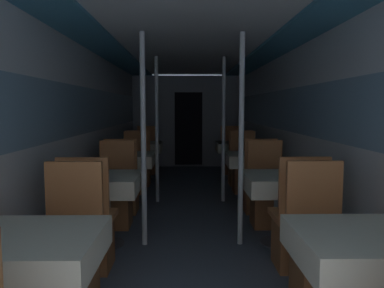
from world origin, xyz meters
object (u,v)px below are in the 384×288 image
support_pole_left_2 (157,130)px  chair_right_near_3 (239,168)px  support_pole_right_2 (224,130)px  support_pole_right_1 (241,141)px  chair_left_far_3 (147,159)px  chair_right_far_1 (267,200)px  chair_left_far_2 (135,174)px  dining_table_left_3 (143,149)px  dining_table_right_2 (250,161)px  chair_left_near_2 (123,190)px  chair_left_near_1 (89,235)px  chair_left_near_3 (140,168)px  chair_right_far_3 (231,159)px  support_pole_left_1 (143,141)px  chair_right_far_0 (320,260)px  dining_table_right_1 (280,186)px  dining_table_right_3 (235,148)px  chair_left_far_0 (69,261)px  chair_right_near_2 (258,189)px  dining_table_left_2 (130,162)px  chair_right_far_2 (244,173)px  dining_table_left_0 (33,256)px  dining_table_left_1 (104,187)px  chair_left_far_1 (116,200)px  dining_table_right_0 (361,253)px  chair_right_near_1 (297,234)px

support_pole_left_2 → chair_right_near_3: size_ratio=2.13×
support_pole_right_2 → support_pole_right_1: bearing=-90.0°
chair_left_far_3 → chair_right_far_1: 3.89m
chair_left_far_2 → dining_table_left_3: (-0.00, 1.14, 0.28)m
dining_table_right_2 → chair_left_near_2: bearing=-161.4°
chair_left_near_1 → chair_left_near_3: (0.00, 3.46, 0.00)m
support_pole_left_2 → dining_table_right_2: (1.36, 0.00, -0.46)m
chair_left_near_2 → chair_right_far_3: (1.76, 2.92, 0.00)m
support_pole_left_1 → chair_left_near_3: (-0.40, 2.87, -0.75)m
chair_right_far_0 → dining_table_right_1: 1.18m
support_pole_right_2 → chair_right_near_3: support_pole_right_2 is taller
chair_right_far_1 → support_pole_right_2: bearing=-70.7°
dining_table_right_3 → chair_right_near_3: (-0.00, -0.59, -0.28)m
chair_right_far_3 → chair_left_far_0: bearing=71.3°
chair_left_far_0 → support_pole_right_2: 3.27m
support_pole_left_1 → dining_table_left_3: bearing=96.6°
chair_left_far_0 → dining_table_right_2: 3.38m
dining_table_left_3 → chair_right_near_2: size_ratio=0.72×
chair_left_near_2 → chair_right_near_3: bearing=44.5°
dining_table_right_2 → dining_table_left_2: bearing=180.0°
dining_table_left_3 → chair_right_far_2: 2.12m
chair_left_far_0 → support_pole_left_1: bearing=-109.3°
dining_table_left_3 → dining_table_right_3: size_ratio=1.00×
support_pole_left_1 → chair_left_far_2: 2.47m
chair_right_far_3 → support_pole_left_2: bearing=59.6°
dining_table_left_0 → chair_right_near_3: chair_right_near_3 is taller
chair_left_far_0 → dining_table_right_1: chair_left_far_0 is taller
dining_table_left_1 → chair_right_far_2: (1.76, 2.32, -0.28)m
dining_table_right_1 → support_pole_right_2: size_ratio=0.34×
chair_left_far_1 → chair_left_near_3: same height
support_pole_left_1 → dining_table_left_2: (-0.40, 1.73, -0.46)m
dining_table_right_0 → chair_right_far_2: size_ratio=0.72×
dining_table_right_3 → chair_right_near_1: bearing=-90.0°
chair_left_far_0 → chair_right_far_0: 1.76m
dining_table_left_2 → dining_table_right_3: bearing=44.5°
chair_left_far_2 → dining_table_right_1: 2.93m
chair_left_far_1 → support_pole_left_2: bearing=-109.3°
chair_right_far_0 → dining_table_right_3: size_ratio=1.40×
dining_table_right_0 → support_pole_right_2: size_ratio=0.34×
dining_table_left_0 → chair_left_far_0: bearing=90.0°
dining_table_left_1 → dining_table_left_2: (0.00, 1.73, 0.00)m
chair_left_far_2 → dining_table_left_2: bearing=90.0°
dining_table_right_2 → dining_table_right_3: same height
dining_table_right_3 → chair_right_far_3: chair_right_far_3 is taller
chair_left_far_0 → chair_left_near_1: 0.55m
dining_table_right_0 → chair_left_near_1: bearing=147.1°
dining_table_left_0 → support_pole_right_2: 3.75m
chair_left_far_0 → dining_table_left_3: (-0.00, 4.60, 0.28)m
dining_table_left_2 → chair_left_far_2: chair_left_far_2 is taller
dining_table_left_1 → chair_right_near_2: size_ratio=0.72×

